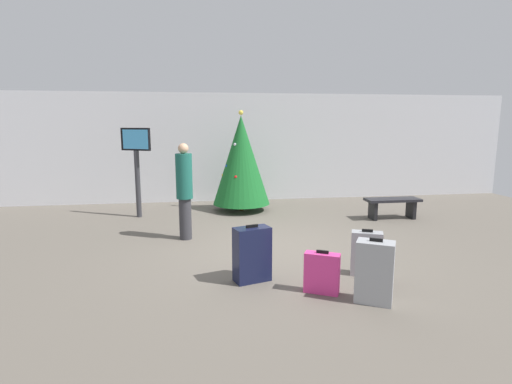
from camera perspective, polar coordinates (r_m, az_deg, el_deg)
name	(u,v)px	position (r m, az deg, el deg)	size (l,w,h in m)	color
ground_plane	(275,250)	(7.22, 2.65, -8.12)	(16.00, 16.00, 0.00)	#665E54
back_wall	(243,147)	(11.63, -1.85, 6.32)	(16.00, 0.20, 3.04)	silver
holiday_tree	(241,160)	(10.15, -2.11, 4.53)	(1.44, 1.44, 2.52)	#4C3319
flight_info_kiosk	(136,157)	(9.82, -16.53, 4.75)	(0.70, 0.42, 2.10)	#333338
waiting_bench	(392,204)	(9.92, 18.72, -1.61)	(1.27, 0.44, 0.48)	black
traveller_0	(184,189)	(7.76, -10.08, 0.46)	(0.34, 0.34, 1.84)	#333338
suitcase_0	(375,272)	(5.30, 16.40, -10.79)	(0.53, 0.46, 0.82)	#9EA0A5
suitcase_1	(366,253)	(6.18, 15.32, -8.38)	(0.49, 0.36, 0.69)	#9EA0A5
suitcase_2	(252,254)	(5.74, -0.56, -8.79)	(0.56, 0.40, 0.82)	#141938
suitcase_3	(322,273)	(5.46, 9.29, -11.23)	(0.48, 0.36, 0.58)	#E5388C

